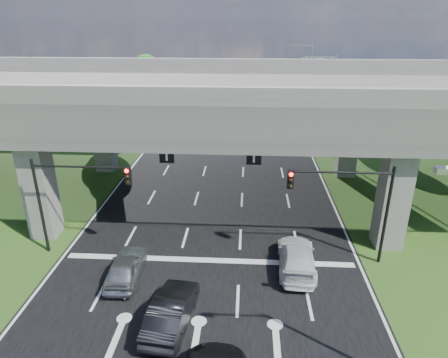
# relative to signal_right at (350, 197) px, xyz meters

# --- Properties ---
(ground) EXTENTS (160.00, 160.00, 0.00)m
(ground) POSITION_rel_signal_right_xyz_m (-7.82, -3.94, -4.19)
(ground) COLOR #2F4C18
(ground) RESTS_ON ground
(road) EXTENTS (18.00, 120.00, 0.03)m
(road) POSITION_rel_signal_right_xyz_m (-7.82, 6.06, -4.17)
(road) COLOR black
(road) RESTS_ON ground
(overpass) EXTENTS (80.00, 15.00, 10.00)m
(overpass) POSITION_rel_signal_right_xyz_m (-7.82, 8.06, 3.73)
(overpass) COLOR #3A3734
(overpass) RESTS_ON ground
(warehouse) EXTENTS (20.00, 10.00, 4.00)m
(warehouse) POSITION_rel_signal_right_xyz_m (-33.82, 31.06, -2.19)
(warehouse) COLOR #9E9E99
(warehouse) RESTS_ON ground
(signal_right) EXTENTS (5.76, 0.54, 6.00)m
(signal_right) POSITION_rel_signal_right_xyz_m (0.00, 0.00, 0.00)
(signal_right) COLOR black
(signal_right) RESTS_ON ground
(signal_left) EXTENTS (5.76, 0.54, 6.00)m
(signal_left) POSITION_rel_signal_right_xyz_m (-15.65, 0.00, 0.00)
(signal_left) COLOR black
(signal_left) RESTS_ON ground
(streetlight_far) EXTENTS (3.38, 0.25, 10.00)m
(streetlight_far) POSITION_rel_signal_right_xyz_m (2.27, 20.06, 1.66)
(streetlight_far) COLOR gray
(streetlight_far) RESTS_ON ground
(streetlight_beyond) EXTENTS (3.38, 0.25, 10.00)m
(streetlight_beyond) POSITION_rel_signal_right_xyz_m (2.27, 36.06, 1.66)
(streetlight_beyond) COLOR gray
(streetlight_beyond) RESTS_ON ground
(tree_left_near) EXTENTS (4.50, 4.50, 7.80)m
(tree_left_near) POSITION_rel_signal_right_xyz_m (-21.78, 22.06, 0.63)
(tree_left_near) COLOR black
(tree_left_near) RESTS_ON ground
(tree_left_mid) EXTENTS (3.91, 3.90, 6.76)m
(tree_left_mid) POSITION_rel_signal_right_xyz_m (-24.78, 30.06, -0.01)
(tree_left_mid) COLOR black
(tree_left_mid) RESTS_ON ground
(tree_left_far) EXTENTS (4.80, 4.80, 8.32)m
(tree_left_far) POSITION_rel_signal_right_xyz_m (-20.78, 38.06, 0.95)
(tree_left_far) COLOR black
(tree_left_far) RESTS_ON ground
(tree_right_near) EXTENTS (4.20, 4.20, 7.28)m
(tree_right_near) POSITION_rel_signal_right_xyz_m (5.22, 24.06, 0.31)
(tree_right_near) COLOR black
(tree_right_near) RESTS_ON ground
(tree_right_mid) EXTENTS (3.91, 3.90, 6.76)m
(tree_right_mid) POSITION_rel_signal_right_xyz_m (8.22, 32.06, -0.01)
(tree_right_mid) COLOR black
(tree_right_mid) RESTS_ON ground
(tree_right_far) EXTENTS (4.50, 4.50, 7.80)m
(tree_right_far) POSITION_rel_signal_right_xyz_m (4.22, 40.06, 0.63)
(tree_right_far) COLOR black
(tree_right_far) RESTS_ON ground
(car_silver) EXTENTS (1.89, 4.29, 1.44)m
(car_silver) POSITION_rel_signal_right_xyz_m (-12.20, -2.41, -3.44)
(car_silver) COLOR #9FA3A7
(car_silver) RESTS_ON road
(car_dark) EXTENTS (2.13, 4.82, 1.54)m
(car_dark) POSITION_rel_signal_right_xyz_m (-9.07, -5.79, -3.39)
(car_dark) COLOR black
(car_dark) RESTS_ON road
(car_white) EXTENTS (2.28, 5.11, 1.46)m
(car_white) POSITION_rel_signal_right_xyz_m (-2.78, -0.94, -3.43)
(car_white) COLOR silver
(car_white) RESTS_ON road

